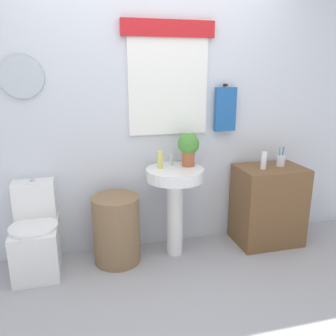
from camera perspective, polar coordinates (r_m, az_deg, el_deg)
name	(u,v)px	position (r m, az deg, el deg)	size (l,w,h in m)	color
ground_plane	(186,315)	(2.62, 2.93, -23.12)	(8.00, 8.00, 0.00)	#A3A3A8
back_wall	(150,109)	(3.17, -2.98, 9.64)	(4.40, 0.18, 2.60)	silver
toilet	(36,238)	(3.16, -20.89, -10.67)	(0.38, 0.51, 0.77)	white
laundry_hamper	(117,229)	(3.11, -8.48, -9.99)	(0.41, 0.41, 0.61)	#846647
pedestal_sink	(175,191)	(3.08, 1.14, -3.86)	(0.51, 0.51, 0.82)	white
faucet	(171,160)	(3.11, 0.57, 1.35)	(0.03, 0.03, 0.10)	silver
wooden_cabinet	(268,205)	(3.52, 16.18, -5.89)	(0.62, 0.44, 0.77)	brown
soap_bottle	(160,160)	(3.01, -1.29, 1.37)	(0.05, 0.05, 0.15)	#DBD166
potted_plant	(188,147)	(3.07, 3.40, 3.54)	(0.19, 0.19, 0.30)	#AD5B38
lotion_bottle	(264,161)	(3.29, 15.51, 1.18)	(0.05, 0.05, 0.16)	white
toothbrush_cup	(281,161)	(3.46, 18.12, 1.17)	(0.08, 0.08, 0.19)	silver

